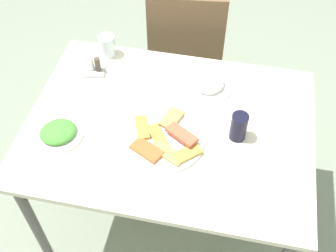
% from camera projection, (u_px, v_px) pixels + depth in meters
% --- Properties ---
extents(ground_plane, '(6.00, 6.00, 0.00)m').
position_uv_depth(ground_plane, '(169.00, 213.00, 2.30)').
color(ground_plane, gray).
extents(dining_table, '(1.17, 0.87, 0.75)m').
position_uv_depth(dining_table, '(169.00, 136.00, 1.78)').
color(dining_table, beige).
rests_on(dining_table, ground_plane).
extents(dining_chair, '(0.47, 0.47, 0.93)m').
position_uv_depth(dining_chair, '(186.00, 48.00, 2.37)').
color(dining_chair, brown).
rests_on(dining_chair, ground_plane).
extents(pide_platter, '(0.30, 0.32, 0.05)m').
position_uv_depth(pide_platter, '(166.00, 140.00, 1.65)').
color(pide_platter, white).
rests_on(pide_platter, dining_table).
extents(salad_plate_greens, '(0.20, 0.20, 0.04)m').
position_uv_depth(salad_plate_greens, '(58.00, 133.00, 1.67)').
color(salad_plate_greens, white).
rests_on(salad_plate_greens, dining_table).
extents(salad_plate_rice, '(0.20, 0.20, 0.06)m').
position_uv_depth(salad_plate_rice, '(210.00, 84.00, 1.84)').
color(salad_plate_rice, white).
rests_on(salad_plate_rice, dining_table).
extents(soda_can, '(0.08, 0.08, 0.12)m').
position_uv_depth(soda_can, '(239.00, 127.00, 1.63)').
color(soda_can, black).
rests_on(soda_can, dining_table).
extents(drinking_glass, '(0.08, 0.08, 0.10)m').
position_uv_depth(drinking_glass, '(107.00, 46.00, 1.97)').
color(drinking_glass, silver).
rests_on(drinking_glass, dining_table).
extents(paper_napkin, '(0.18, 0.18, 0.00)m').
position_uv_depth(paper_napkin, '(247.00, 198.00, 1.49)').
color(paper_napkin, white).
rests_on(paper_napkin, dining_table).
extents(fork, '(0.16, 0.08, 0.00)m').
position_uv_depth(fork, '(247.00, 202.00, 1.48)').
color(fork, silver).
rests_on(fork, paper_napkin).
extents(spoon, '(0.19, 0.07, 0.00)m').
position_uv_depth(spoon, '(248.00, 193.00, 1.50)').
color(spoon, silver).
rests_on(spoon, paper_napkin).
extents(condiment_caddy, '(0.11, 0.11, 0.08)m').
position_uv_depth(condiment_caddy, '(95.00, 68.00, 1.91)').
color(condiment_caddy, '#B2B2B7').
rests_on(condiment_caddy, dining_table).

